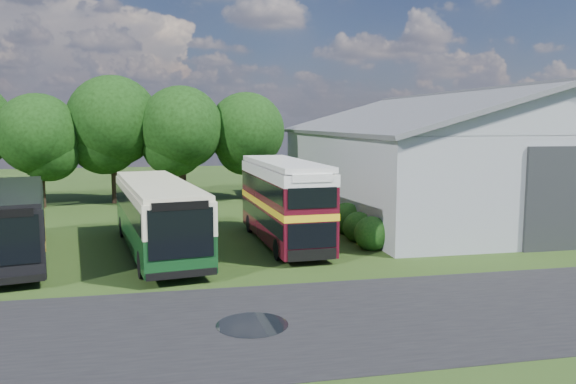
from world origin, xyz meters
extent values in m
plane|color=#213611|center=(0.00, 0.00, 0.00)|extent=(120.00, 120.00, 0.00)
cube|color=black|center=(3.00, -3.00, 0.00)|extent=(60.00, 8.00, 0.02)
cylinder|color=black|center=(-1.50, -3.00, 0.00)|extent=(2.20, 2.20, 0.01)
cube|color=gray|center=(15.00, 16.00, 2.75)|extent=(18.00, 24.00, 5.50)
cube|color=#2D3033|center=(15.00, 3.92, 2.50)|extent=(5.20, 0.18, 5.00)
cylinder|color=black|center=(-13.00, 23.50, 1.53)|extent=(0.56, 0.56, 3.06)
sphere|color=black|center=(-13.00, 23.50, 5.27)|extent=(5.78, 5.78, 5.78)
cylinder|color=black|center=(-8.00, 24.80, 1.80)|extent=(0.56, 0.56, 3.60)
sphere|color=black|center=(-8.00, 24.80, 6.20)|extent=(6.80, 6.80, 6.80)
cylinder|color=black|center=(-3.00, 23.80, 1.66)|extent=(0.56, 0.56, 3.31)
sphere|color=black|center=(-3.00, 23.80, 5.70)|extent=(6.26, 6.26, 6.26)
cylinder|color=black|center=(2.00, 24.60, 1.58)|extent=(0.56, 0.56, 3.17)
sphere|color=black|center=(2.00, 24.60, 5.46)|extent=(5.98, 5.98, 5.98)
sphere|color=#194714|center=(5.60, 6.00, 0.00)|extent=(1.70, 1.70, 1.70)
sphere|color=#194714|center=(5.60, 8.00, 0.00)|extent=(1.60, 1.60, 1.60)
sphere|color=#194714|center=(5.60, 10.00, 0.00)|extent=(1.80, 1.80, 1.80)
cube|color=#0E3616|center=(-4.48, 7.46, 1.85)|extent=(4.78, 12.49, 3.03)
cube|color=#450916|center=(1.70, 8.16, 2.25)|extent=(3.02, 9.92, 3.92)
cube|color=black|center=(-10.84, 7.54, 1.75)|extent=(5.02, 11.87, 2.88)
camera|label=1|loc=(-3.76, -19.23, 6.12)|focal=35.00mm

